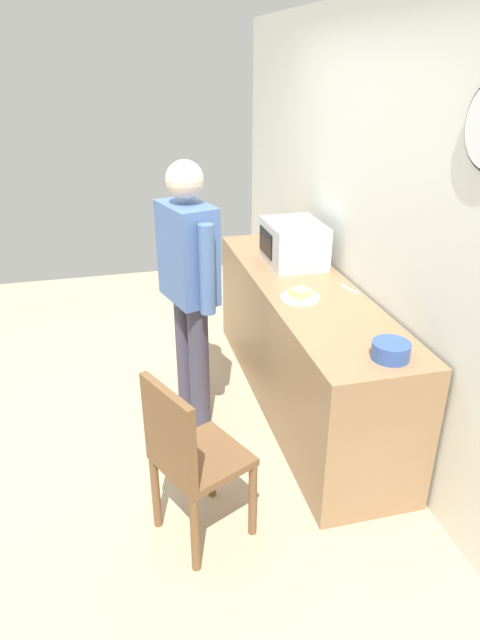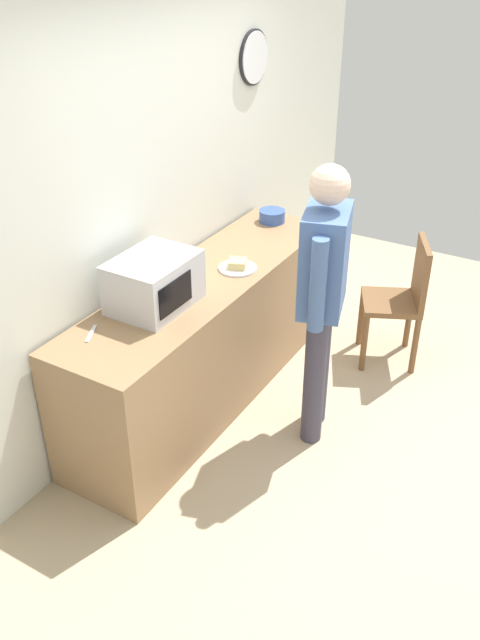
# 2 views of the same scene
# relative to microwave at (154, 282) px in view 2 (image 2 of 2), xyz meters

# --- Properties ---
(ground_plane) EXTENTS (6.00, 6.00, 0.00)m
(ground_plane) POSITION_rel_microwave_xyz_m (0.52, -1.28, -1.05)
(ground_plane) COLOR tan
(back_wall) EXTENTS (5.40, 0.13, 2.60)m
(back_wall) POSITION_rel_microwave_xyz_m (0.53, 0.32, 0.26)
(back_wall) COLOR silver
(back_wall) RESTS_ON ground_plane
(kitchen_counter) EXTENTS (2.39, 0.62, 0.90)m
(kitchen_counter) POSITION_rel_microwave_xyz_m (0.44, -0.06, -0.60)
(kitchen_counter) COLOR #93704C
(kitchen_counter) RESTS_ON ground_plane
(microwave) EXTENTS (0.50, 0.39, 0.30)m
(microwave) POSITION_rel_microwave_xyz_m (0.00, 0.00, 0.00)
(microwave) COLOR silver
(microwave) RESTS_ON kitchen_counter
(sandwich_plate) EXTENTS (0.25, 0.25, 0.07)m
(sandwich_plate) POSITION_rel_microwave_xyz_m (0.64, -0.17, -0.13)
(sandwich_plate) COLOR white
(sandwich_plate) RESTS_ON kitchen_counter
(salad_bowl) EXTENTS (0.19, 0.19, 0.09)m
(salad_bowl) POSITION_rel_microwave_xyz_m (1.46, 0.01, -0.11)
(salad_bowl) COLOR #33519E
(salad_bowl) RESTS_ON kitchen_counter
(fork_utensil) EXTENTS (0.16, 0.09, 0.01)m
(fork_utensil) POSITION_rel_microwave_xyz_m (-0.43, 0.11, -0.15)
(fork_utensil) COLOR silver
(fork_utensil) RESTS_ON kitchen_counter
(spoon_utensil) EXTENTS (0.17, 0.06, 0.01)m
(spoon_utensil) POSITION_rel_microwave_xyz_m (0.58, 0.19, -0.15)
(spoon_utensil) COLOR silver
(spoon_utensil) RESTS_ON kitchen_counter
(person_standing) EXTENTS (0.57, 0.34, 1.74)m
(person_standing) POSITION_rel_microwave_xyz_m (0.47, -0.84, -0.02)
(person_standing) COLOR #3C394B
(person_standing) RESTS_ON ground_plane
(wooden_chair) EXTENTS (0.53, 0.53, 0.94)m
(wooden_chair) POSITION_rel_microwave_xyz_m (1.51, -1.02, -0.52)
(wooden_chair) COLOR brown
(wooden_chair) RESTS_ON ground_plane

